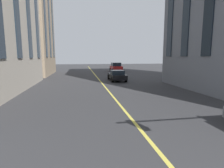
{
  "coord_description": "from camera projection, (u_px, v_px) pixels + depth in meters",
  "views": [
    {
      "loc": [
        1.75,
        2.45,
        3.07
      ],
      "look_at": [
        12.55,
        0.57,
        1.42
      ],
      "focal_mm": 28.95,
      "sensor_mm": 36.0,
      "label": 1
    }
  ],
  "objects": [
    {
      "name": "building_left_near",
      "position": [
        15.0,
        9.0,
        29.38
      ],
      "size": [
        11.54,
        10.6,
        21.45
      ],
      "color": "gray",
      "rests_on": "ground_plane"
    },
    {
      "name": "lane_centre_line",
      "position": [
        105.0,
        87.0,
        18.65
      ],
      "size": [
        80.0,
        0.16,
        0.01
      ],
      "color": "#D8C64C",
      "rests_on": "ground_plane"
    },
    {
      "name": "car_black_oncoming",
      "position": [
        117.0,
        75.0,
        23.39
      ],
      "size": [
        4.4,
        1.95,
        1.37
      ],
      "color": "black",
      "rests_on": "ground_plane"
    },
    {
      "name": "car_red_trailing",
      "position": [
        116.0,
        67.0,
        37.93
      ],
      "size": [
        4.7,
        2.14,
        1.88
      ],
      "color": "#B21E1E",
      "rests_on": "ground_plane"
    }
  ]
}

